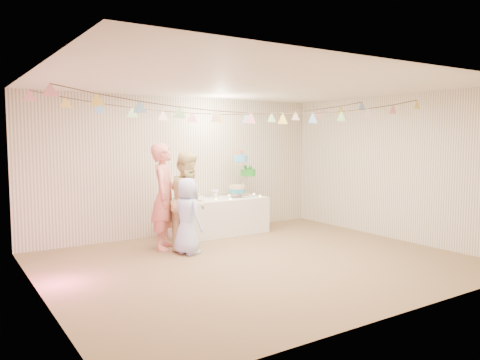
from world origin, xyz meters
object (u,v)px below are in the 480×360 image
table (220,216)px  cake_stand (242,172)px  person_adult_b (189,201)px  person_adult_a (164,196)px  person_child (187,216)px

table → cake_stand: bearing=5.2°
table → cake_stand: cake_stand is taller
person_adult_b → table: bearing=-8.6°
person_adult_a → person_child: bearing=-126.5°
table → cake_stand: size_ratio=2.18×
person_adult_a → person_adult_b: size_ratio=1.09×
cake_stand → person_adult_a: size_ratio=0.48×
person_adult_a → table: bearing=-33.5°
table → person_adult_a: 1.54m
person_adult_a → person_child: size_ratio=1.45×
table → person_adult_b: 1.34m
person_adult_a → person_child: (0.16, -0.51, -0.27)m
cake_stand → person_adult_b: (-1.57, -0.78, -0.36)m
cake_stand → person_adult_b: bearing=-153.5°
person_adult_b → person_child: (-0.17, -0.28, -0.20)m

